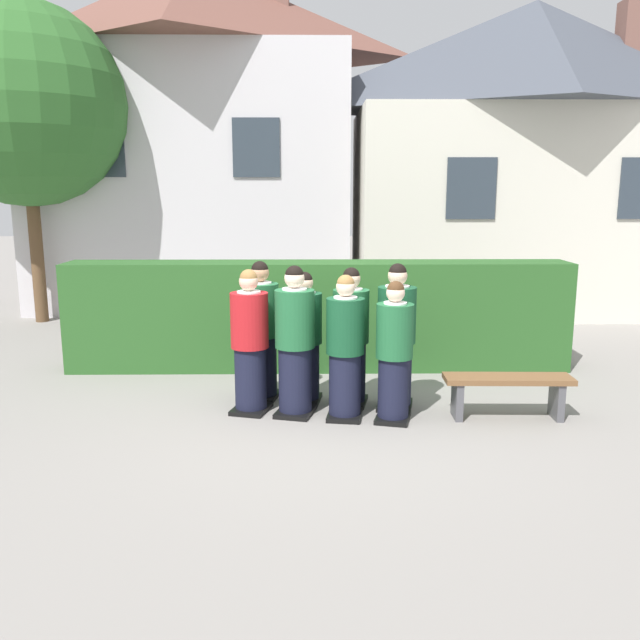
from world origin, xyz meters
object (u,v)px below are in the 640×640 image
(student_front_row_1, at_px, (295,345))
(student_front_row_2, at_px, (345,351))
(wooden_bench, at_px, (508,388))
(student_rear_row_1, at_px, (305,341))
(student_rear_row_3, at_px, (396,340))
(student_rear_row_0, at_px, (261,334))
(student_rear_row_2, at_px, (351,340))
(student_front_row_3, at_px, (394,355))
(student_in_red_blazer, at_px, (250,345))

(student_front_row_1, distance_m, student_front_row_2, 0.57)
(wooden_bench, bearing_deg, student_rear_row_1, 164.72)
(student_front_row_1, bearing_deg, student_rear_row_3, 10.61)
(student_rear_row_0, distance_m, student_rear_row_3, 1.62)
(student_front_row_2, relative_size, student_rear_row_2, 0.99)
(student_rear_row_3, bearing_deg, student_rear_row_0, 166.56)
(student_front_row_3, xyz_separation_m, student_rear_row_1, (-0.97, 0.67, 0.01))
(student_in_red_blazer, relative_size, wooden_bench, 1.16)
(student_rear_row_3, xyz_separation_m, wooden_bench, (1.20, -0.38, -0.45))
(student_rear_row_1, bearing_deg, student_rear_row_3, -12.52)
(student_rear_row_2, relative_size, student_rear_row_3, 0.96)
(student_rear_row_3, bearing_deg, student_rear_row_2, 163.82)
(student_rear_row_0, distance_m, student_rear_row_1, 0.55)
(student_front_row_2, xyz_separation_m, student_front_row_3, (0.53, -0.10, -0.03))
(student_in_red_blazer, height_order, student_rear_row_3, student_rear_row_3)
(student_in_red_blazer, distance_m, student_rear_row_1, 0.71)
(student_in_red_blazer, relative_size, student_front_row_2, 1.02)
(student_front_row_2, relative_size, student_rear_row_3, 0.95)
(student_front_row_1, bearing_deg, student_rear_row_0, 125.42)
(student_rear_row_1, distance_m, student_rear_row_2, 0.55)
(student_front_row_3, distance_m, student_rear_row_3, 0.45)
(student_front_row_2, bearing_deg, student_rear_row_2, 79.42)
(wooden_bench, bearing_deg, student_rear_row_2, 162.79)
(student_rear_row_3, bearing_deg, student_front_row_2, -150.79)
(student_front_row_1, relative_size, student_rear_row_2, 1.04)
(student_rear_row_3, height_order, wooden_bench, student_rear_row_3)
(student_in_red_blazer, xyz_separation_m, wooden_bench, (2.86, -0.27, -0.43))
(student_in_red_blazer, relative_size, student_front_row_1, 0.97)
(student_front_row_3, xyz_separation_m, wooden_bench, (1.27, 0.05, -0.39))
(student_rear_row_2, bearing_deg, student_rear_row_0, 167.90)
(student_rear_row_1, bearing_deg, student_front_row_1, -103.10)
(student_in_red_blazer, bearing_deg, student_front_row_1, -11.39)
(student_rear_row_2, xyz_separation_m, student_rear_row_3, (0.51, -0.15, 0.03))
(student_rear_row_0, bearing_deg, wooden_bench, -15.27)
(student_rear_row_3, bearing_deg, wooden_bench, -17.64)
(student_rear_row_3, relative_size, wooden_bench, 1.20)
(student_front_row_2, distance_m, student_rear_row_0, 1.21)
(student_front_row_3, xyz_separation_m, student_rear_row_0, (-1.50, 0.81, 0.06))
(student_front_row_2, bearing_deg, student_rear_row_1, 128.16)
(student_in_red_blazer, height_order, wooden_bench, student_in_red_blazer)
(student_front_row_2, height_order, wooden_bench, student_front_row_2)
(student_in_red_blazer, bearing_deg, student_rear_row_1, 29.48)
(student_front_row_2, height_order, student_rear_row_2, student_rear_row_2)
(student_in_red_blazer, distance_m, student_front_row_2, 1.09)
(student_rear_row_1, relative_size, wooden_bench, 1.11)
(student_front_row_1, distance_m, student_rear_row_1, 0.47)
(student_rear_row_1, height_order, wooden_bench, student_rear_row_1)
(student_rear_row_0, bearing_deg, student_front_row_1, -54.58)
(student_front_row_3, relative_size, student_rear_row_1, 0.99)
(wooden_bench, bearing_deg, student_in_red_blazer, 174.68)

